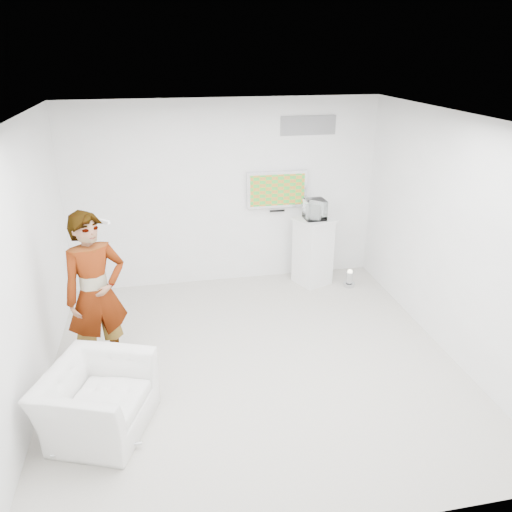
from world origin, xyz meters
name	(u,v)px	position (x,y,z in m)	size (l,w,h in m)	color
room	(254,252)	(0.00, 0.00, 1.50)	(5.01, 5.01, 3.00)	#BCB7AC
tv	(277,189)	(0.85, 2.45, 1.55)	(1.00, 0.08, 0.60)	silver
logo_decal	(308,125)	(1.35, 2.49, 2.55)	(0.90, 0.02, 0.30)	gray
person	(96,295)	(-1.85, 0.24, 1.01)	(0.74, 0.48, 2.03)	silver
armchair	(97,400)	(-1.81, -0.86, 0.35)	(1.09, 0.95, 0.71)	silver
pedestal	(313,251)	(1.39, 2.09, 0.56)	(0.55, 0.55, 1.13)	white
floor_uplight	(349,278)	(1.96, 1.81, 0.15)	(0.19, 0.19, 0.29)	silver
vitrine	(315,209)	(1.39, 2.09, 1.29)	(0.32, 0.32, 0.32)	white
console	(315,212)	(1.39, 2.09, 1.25)	(0.05, 0.17, 0.24)	white
wii_remote	(104,222)	(-1.68, 0.48, 1.82)	(0.04, 0.15, 0.04)	white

